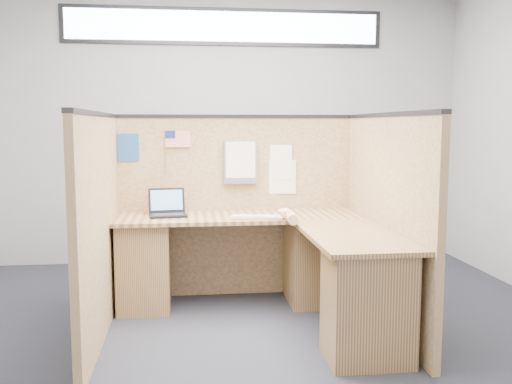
{
  "coord_description": "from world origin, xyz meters",
  "views": [
    {
      "loc": [
        -0.41,
        -3.78,
        1.44
      ],
      "look_at": [
        0.11,
        0.5,
        0.94
      ],
      "focal_mm": 40.0,
      "sensor_mm": 36.0,
      "label": 1
    }
  ],
  "objects": [
    {
      "name": "l_desk",
      "position": [
        0.18,
        0.29,
        0.39
      ],
      "size": [
        1.95,
        1.75,
        0.73
      ],
      "color": "brown",
      "rests_on": "floor"
    },
    {
      "name": "paper_left",
      "position": [
        0.36,
        0.97,
        1.13
      ],
      "size": [
        0.23,
        0.03,
        0.29
      ],
      "primitive_type": "cube",
      "rotation": [
        0.0,
        0.0,
        -0.12
      ],
      "color": "white",
      "rests_on": "cubicle_partitions"
    },
    {
      "name": "floor",
      "position": [
        0.0,
        0.0,
        0.0
      ],
      "size": [
        5.0,
        5.0,
        0.0
      ],
      "primitive_type": "plane",
      "color": "black",
      "rests_on": "ground"
    },
    {
      "name": "american_flag",
      "position": [
        -0.5,
        0.96,
        1.32
      ],
      "size": [
        0.21,
        0.01,
        0.36
      ],
      "color": "olive",
      "rests_on": "cubicle_partitions"
    },
    {
      "name": "wall_front",
      "position": [
        0.0,
        -2.25,
        1.4
      ],
      "size": [
        5.0,
        0.0,
        5.0
      ],
      "primitive_type": "plane",
      "rotation": [
        -1.57,
        0.0,
        0.0
      ],
      "color": "#9EA0A3",
      "rests_on": "floor"
    },
    {
      "name": "keyboard",
      "position": [
        0.11,
        0.48,
        0.74
      ],
      "size": [
        0.42,
        0.21,
        0.03
      ],
      "rotation": [
        0.0,
        0.0,
        -0.18
      ],
      "color": "tan",
      "rests_on": "l_desk"
    },
    {
      "name": "clerestory_window",
      "position": [
        0.0,
        2.23,
        2.45
      ],
      "size": [
        3.3,
        0.04,
        0.38
      ],
      "color": "#232328",
      "rests_on": "wall_back"
    },
    {
      "name": "hand_forearm",
      "position": [
        0.35,
        0.35,
        0.77
      ],
      "size": [
        0.12,
        0.41,
        0.09
      ],
      "color": "tan",
      "rests_on": "l_desk"
    },
    {
      "name": "cubicle_partitions",
      "position": [
        0.0,
        0.43,
        0.77
      ],
      "size": [
        2.06,
        1.83,
        1.53
      ],
      "color": "brown",
      "rests_on": "floor"
    },
    {
      "name": "mouse",
      "position": [
        0.34,
        0.5,
        0.75
      ],
      "size": [
        0.12,
        0.09,
        0.05
      ],
      "primitive_type": "ellipsoid",
      "rotation": [
        0.0,
        0.0,
        0.17
      ],
      "color": "#B3B3B8",
      "rests_on": "l_desk"
    },
    {
      "name": "paper_right",
      "position": [
        0.4,
        0.97,
        1.01
      ],
      "size": [
        0.22,
        0.02,
        0.29
      ],
      "primitive_type": "cube",
      "rotation": [
        0.0,
        0.0,
        -0.06
      ],
      "color": "white",
      "rests_on": "cubicle_partitions"
    },
    {
      "name": "laptop",
      "position": [
        -0.56,
        0.75,
        0.78
      ],
      "size": [
        0.31,
        0.3,
        0.21
      ],
      "rotation": [
        0.0,
        0.0,
        0.11
      ],
      "color": "black",
      "rests_on": "l_desk"
    },
    {
      "name": "file_holder",
      "position": [
        0.04,
        0.94,
        1.14
      ],
      "size": [
        0.28,
        0.05,
        0.35
      ],
      "color": "slate",
      "rests_on": "cubicle_partitions"
    },
    {
      "name": "blue_poster",
      "position": [
        -0.88,
        0.97,
        1.26
      ],
      "size": [
        0.17,
        0.01,
        0.23
      ],
      "primitive_type": "cube",
      "rotation": [
        0.0,
        0.0,
        0.05
      ],
      "color": "navy",
      "rests_on": "cubicle_partitions"
    },
    {
      "name": "wall_back",
      "position": [
        0.0,
        2.25,
        1.4
      ],
      "size": [
        5.0,
        0.0,
        5.0
      ],
      "primitive_type": "plane",
      "rotation": [
        1.57,
        0.0,
        0.0
      ],
      "color": "#9EA0A3",
      "rests_on": "floor"
    }
  ]
}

